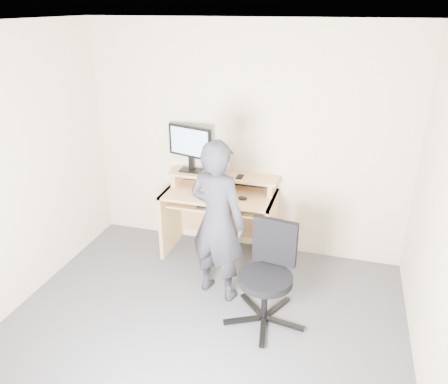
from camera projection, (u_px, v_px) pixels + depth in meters
The scene contains 14 objects.
ground at pixel (193, 345), 3.64m from camera, with size 3.50×3.50×0.00m, color #515156.
back_wall at pixel (245, 142), 4.68m from camera, with size 3.50×0.02×2.50m, color beige.
ceiling at pixel (181, 25), 2.64m from camera, with size 3.50×3.50×0.02m, color white.
desk at pixel (222, 207), 4.82m from camera, with size 1.20×0.60×0.91m.
monitor at pixel (190, 144), 4.71m from camera, with size 0.53×0.19×0.51m.
external_drive at pixel (217, 165), 4.71m from camera, with size 0.07×0.13×0.20m, color black.
travel_mug at pixel (226, 167), 4.68m from camera, with size 0.09×0.09×0.19m, color #B0B0B5.
smartphone at pixel (240, 177), 4.66m from camera, with size 0.07×0.13×0.01m, color black.
charger at pixel (208, 174), 4.70m from camera, with size 0.04×0.04×0.04m, color black.
headphones at pixel (219, 172), 4.79m from camera, with size 0.16×0.16×0.02m, color silver.
keyboard at pixel (219, 204), 4.62m from camera, with size 0.46×0.18×0.03m, color black.
mouse at pixel (243, 198), 4.50m from camera, with size 0.10×0.06×0.04m, color black.
office_chair at pixel (268, 270), 3.78m from camera, with size 0.71×0.71×0.90m.
person at pixel (217, 221), 4.00m from camera, with size 0.57×0.37×1.56m, color black.
Camera 1 is at (1.04, -2.65, 2.62)m, focal length 35.00 mm.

